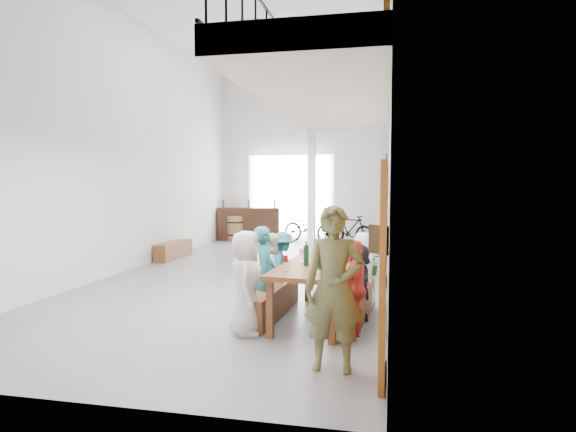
% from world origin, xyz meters
% --- Properties ---
extents(floor, '(12.00, 12.00, 0.00)m').
position_xyz_m(floor, '(0.00, 0.00, 0.00)').
color(floor, slate).
rests_on(floor, ground).
extents(room_walls, '(12.00, 12.00, 12.00)m').
position_xyz_m(room_walls, '(0.00, 0.00, 3.55)').
color(room_walls, silver).
rests_on(room_walls, ground).
extents(gateway_portal, '(2.80, 0.08, 2.80)m').
position_xyz_m(gateway_portal, '(-0.40, 5.94, 1.40)').
color(gateway_portal, white).
rests_on(gateway_portal, ground).
extents(right_wall_decor, '(0.07, 8.28, 5.07)m').
position_xyz_m(right_wall_decor, '(2.70, -1.87, 1.74)').
color(right_wall_decor, '#9B4A12').
rests_on(right_wall_decor, ground).
extents(balcony, '(1.52, 5.62, 4.00)m').
position_xyz_m(balcony, '(1.98, -3.13, 2.96)').
color(balcony, white).
rests_on(balcony, ground).
extents(tasting_table, '(1.08, 2.29, 0.79)m').
position_xyz_m(tasting_table, '(1.80, -3.06, 0.71)').
color(tasting_table, brown).
rests_on(tasting_table, ground).
extents(bench_inner, '(0.41, 1.86, 0.43)m').
position_xyz_m(bench_inner, '(1.14, -3.01, 0.21)').
color(bench_inner, brown).
rests_on(bench_inner, ground).
extents(bench_wall, '(0.46, 1.87, 0.43)m').
position_xyz_m(bench_wall, '(2.33, -3.12, 0.21)').
color(bench_wall, brown).
rests_on(bench_wall, ground).
extents(tableware, '(0.57, 1.27, 0.35)m').
position_xyz_m(tableware, '(1.74, -3.16, 0.93)').
color(tableware, '#10321C').
rests_on(tableware, tasting_table).
extents(side_bench, '(0.37, 1.49, 0.42)m').
position_xyz_m(side_bench, '(-2.50, 1.52, 0.21)').
color(side_bench, brown).
rests_on(side_bench, ground).
extents(oak_barrel, '(0.55, 0.55, 0.81)m').
position_xyz_m(oak_barrel, '(-2.13, 5.40, 0.40)').
color(oak_barrel, '#9D7A44').
rests_on(oak_barrel, ground).
extents(serving_counter, '(2.08, 0.88, 1.07)m').
position_xyz_m(serving_counter, '(-1.75, 5.65, 0.53)').
color(serving_counter, '#3E1F11').
rests_on(serving_counter, ground).
extents(counter_bottles, '(1.76, 0.31, 0.28)m').
position_xyz_m(counter_bottles, '(-1.75, 5.66, 1.21)').
color(counter_bottles, '#10321C').
rests_on(counter_bottles, serving_counter).
extents(guest_left_a, '(0.54, 0.71, 1.31)m').
position_xyz_m(guest_left_a, '(1.01, -3.88, 0.65)').
color(guest_left_a, silver).
rests_on(guest_left_a, ground).
extents(guest_left_b, '(0.39, 0.52, 1.29)m').
position_xyz_m(guest_left_b, '(1.07, -3.15, 0.65)').
color(guest_left_b, '#236675').
rests_on(guest_left_b, ground).
extents(guest_left_c, '(0.48, 0.59, 1.15)m').
position_xyz_m(guest_left_c, '(1.07, -2.69, 0.58)').
color(guest_left_c, silver).
rests_on(guest_left_c, ground).
extents(guest_left_d, '(0.56, 0.80, 1.12)m').
position_xyz_m(guest_left_d, '(1.12, -2.21, 0.56)').
color(guest_left_d, '#236675').
rests_on(guest_left_d, ground).
extents(guest_right_a, '(0.32, 0.71, 1.19)m').
position_xyz_m(guest_right_a, '(2.35, -3.61, 0.59)').
color(guest_right_a, red).
rests_on(guest_right_a, ground).
extents(guest_right_b, '(0.58, 1.02, 1.05)m').
position_xyz_m(guest_right_b, '(2.36, -2.93, 0.52)').
color(guest_right_b, black).
rests_on(guest_right_b, ground).
extents(guest_right_c, '(0.54, 0.66, 1.16)m').
position_xyz_m(guest_right_c, '(2.40, -2.39, 0.58)').
color(guest_right_c, silver).
rests_on(guest_right_c, ground).
extents(host_standing, '(0.61, 0.41, 1.67)m').
position_xyz_m(host_standing, '(2.22, -4.82, 0.84)').
color(host_standing, brown).
rests_on(host_standing, ground).
extents(potted_plant, '(0.45, 0.41, 0.44)m').
position_xyz_m(potted_plant, '(2.45, 0.37, 0.22)').
color(potted_plant, '#1C4B1E').
rests_on(potted_plant, ground).
extents(bicycle_near, '(1.95, 1.30, 0.97)m').
position_xyz_m(bicycle_near, '(0.32, 5.33, 0.49)').
color(bicycle_near, black).
rests_on(bicycle_near, ground).
extents(bicycle_far, '(1.62, 0.86, 0.94)m').
position_xyz_m(bicycle_far, '(1.60, 5.19, 0.47)').
color(bicycle_far, black).
rests_on(bicycle_far, ground).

